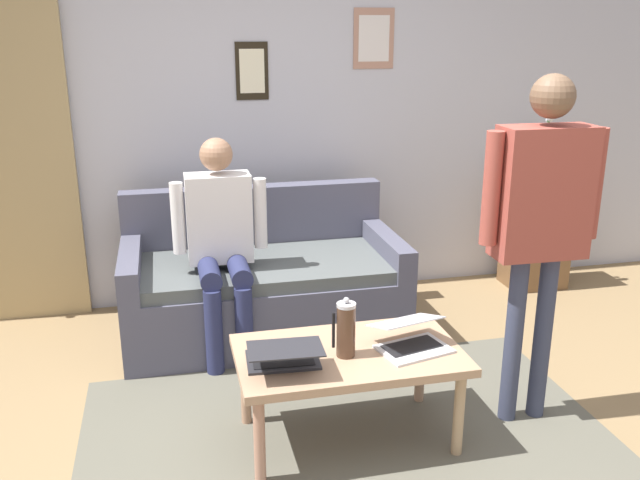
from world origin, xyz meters
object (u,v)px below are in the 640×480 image
(laptop_center, at_px, (411,339))
(flower_vase, at_px, (545,149))
(interior_door, at_px, (8,168))
(coffee_table, at_px, (349,361))
(side_shelf, at_px, (537,230))
(person_seated, at_px, (221,235))
(person_standing, at_px, (541,209))
(laptop_left, at_px, (284,356))
(couch, at_px, (262,285))
(french_press, at_px, (346,329))

(laptop_center, relative_size, flower_vase, 0.77)
(interior_door, xyz_separation_m, coffee_table, (-1.74, 1.86, -0.62))
(side_shelf, distance_m, flower_vase, 0.61)
(person_seated, bearing_deg, person_standing, 141.82)
(coffee_table, xyz_separation_m, laptop_center, (-0.29, 0.03, 0.10))
(person_standing, bearing_deg, laptop_left, 2.42)
(interior_door, distance_m, person_standing, 3.24)
(couch, bearing_deg, person_seated, 40.51)
(person_seated, bearing_deg, flower_vase, -166.85)
(flower_vase, height_order, person_standing, person_standing)
(couch, distance_m, coffee_table, 1.31)
(couch, height_order, laptop_left, couch)
(side_shelf, height_order, person_seated, person_seated)
(coffee_table, bearing_deg, laptop_center, 173.57)
(interior_door, bearing_deg, flower_vase, 176.23)
(interior_door, distance_m, person_seated, 1.52)
(person_standing, bearing_deg, side_shelf, -121.38)
(laptop_center, distance_m, french_press, 0.33)
(coffee_table, distance_m, person_standing, 1.13)
(french_press, bearing_deg, person_standing, -178.65)
(interior_door, xyz_separation_m, couch, (-1.53, 0.57, -0.72))
(couch, distance_m, side_shelf, 2.14)
(laptop_center, xyz_separation_m, person_seated, (0.76, -1.10, 0.23))
(interior_door, xyz_separation_m, laptop_left, (-1.42, 1.93, -0.52))
(laptop_left, bearing_deg, person_standing, -177.58)
(coffee_table, bearing_deg, interior_door, -46.99)
(flower_vase, bearing_deg, french_press, 40.72)
(laptop_left, height_order, french_press, french_press)
(laptop_left, distance_m, laptop_center, 0.60)
(laptop_left, relative_size, flower_vase, 0.73)
(laptop_left, relative_size, person_standing, 0.21)
(side_shelf, relative_size, person_standing, 0.51)
(couch, relative_size, coffee_table, 1.65)
(laptop_left, relative_size, laptop_center, 0.95)
(interior_door, bearing_deg, person_seated, 147.74)
(coffee_table, bearing_deg, person_seated, -65.96)
(laptop_center, relative_size, side_shelf, 0.43)
(interior_door, bearing_deg, person_standing, 144.54)
(interior_door, relative_size, laptop_left, 5.75)
(interior_door, distance_m, laptop_left, 2.45)
(laptop_left, bearing_deg, couch, -94.39)
(couch, xyz_separation_m, person_standing, (-1.11, 1.31, 0.78))
(interior_door, height_order, couch, interior_door)
(side_shelf, bearing_deg, laptop_left, 37.36)
(french_press, relative_size, person_seated, 0.22)
(laptop_left, relative_size, french_press, 1.25)
(couch, distance_m, person_standing, 1.89)
(person_standing, bearing_deg, french_press, 1.35)
(interior_door, bearing_deg, coffee_table, 133.01)
(coffee_table, relative_size, laptop_left, 2.90)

